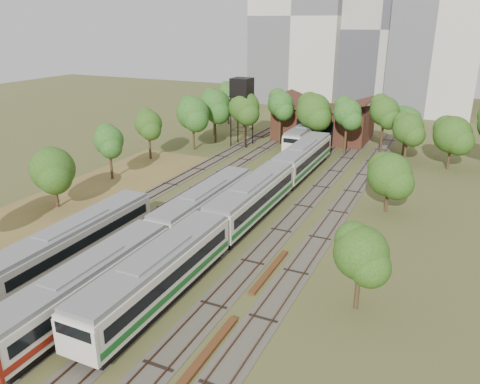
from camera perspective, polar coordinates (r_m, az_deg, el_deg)
The scene contains 17 objects.
ground at distance 36.73m, azimuth -14.20°, elevation -13.57°, with size 240.00×240.00×0.00m, color #475123.
dry_grass_patch at distance 53.29m, azimuth -24.06°, elevation -3.72°, with size 14.00×60.00×0.04m, color brown.
tracks at distance 56.14m, azimuth 1.25°, elevation -0.66°, with size 24.60×80.00×0.19m.
railcar_red_set at distance 41.91m, azimuth -10.25°, elevation -5.65°, with size 3.04×34.58×3.76m.
railcar_green_set at distance 49.60m, azimuth 1.47°, elevation -0.93°, with size 3.29×52.07×4.08m.
railcar_rear at distance 79.78m, azimuth 8.12°, elevation 6.92°, with size 3.00×16.08×3.71m.
old_grey_coach at distance 43.16m, azimuth -19.47°, elevation -5.68°, with size 3.03×18.00×3.74m.
water_tower at distance 78.38m, azimuth 0.23°, elevation 12.46°, with size 3.24×3.24×11.21m.
rail_pile_near at distance 40.11m, azimuth 3.64°, elevation -9.60°, with size 0.52×7.74×0.26m, color brown.
rail_pile_far at distance 31.21m, azimuth -4.52°, elevation -19.49°, with size 0.56×9.02×0.29m, color brown.
maintenance_shed at distance 85.52m, azimuth 10.13°, elevation 8.36°, with size 16.45×11.55×7.58m.
tree_band_left at distance 64.94m, azimuth -14.16°, elevation 6.71°, with size 8.61×75.40×8.66m.
tree_band_far at distance 75.06m, azimuth 12.37°, elevation 9.20°, with size 48.55×10.41×9.57m.
tree_band_right at distance 55.16m, azimuth 18.21°, elevation 3.01°, with size 5.62×44.69×7.49m.
tower_left at distance 124.12m, azimuth 7.49°, elevation 20.51°, with size 22.00×16.00×42.00m, color beige.
tower_centre at distance 124.41m, azimuth 17.45°, elevation 18.42°, with size 20.00×18.00×36.00m, color #BCB6AA.
tower_right at distance 115.27m, azimuth 23.43°, elevation 20.67°, with size 18.00×16.00×48.00m, color beige.
Camera 1 is at (20.42, -23.02, 20.06)m, focal length 35.00 mm.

